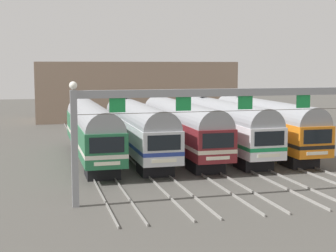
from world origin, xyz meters
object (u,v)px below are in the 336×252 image
object	(u,v)px
commuter_train_green	(92,128)
commuter_train_maroon	(182,126)
commuter_train_white	(223,124)
catenary_gantry	(245,110)
commuter_train_orange	(264,123)
commuter_train_silver	(138,127)

from	to	relation	value
commuter_train_green	commuter_train_maroon	world-z (taller)	same
commuter_train_green	commuter_train_maroon	bearing A→B (deg)	0.00
commuter_train_white	catenary_gantry	bearing A→B (deg)	-105.85
commuter_train_green	commuter_train_maroon	distance (m)	7.67
catenary_gantry	commuter_train_orange	bearing A→B (deg)	60.41
commuter_train_maroon	catenary_gantry	world-z (taller)	catenary_gantry
commuter_train_orange	catenary_gantry	size ratio (longest dim) A/B	0.88
commuter_train_maroon	commuter_train_white	size ratio (longest dim) A/B	1.00
catenary_gantry	commuter_train_green	bearing A→B (deg)	119.60
commuter_train_silver	commuter_train_maroon	xyz separation A→B (m)	(3.83, -0.00, -0.00)
commuter_train_green	commuter_train_white	xyz separation A→B (m)	(11.50, 0.00, 0.00)
commuter_train_silver	commuter_train_orange	distance (m)	11.50
catenary_gantry	commuter_train_white	bearing A→B (deg)	74.15
commuter_train_green	commuter_train_orange	distance (m)	15.33
commuter_train_green	commuter_train_maroon	xyz separation A→B (m)	(7.67, 0.00, 0.00)
commuter_train_white	catenary_gantry	xyz separation A→B (m)	(-3.83, -13.50, 2.53)
commuter_train_maroon	commuter_train_silver	bearing A→B (deg)	179.93
commuter_train_silver	commuter_train_green	bearing A→B (deg)	-179.93
commuter_train_orange	catenary_gantry	world-z (taller)	catenary_gantry
commuter_train_silver	catenary_gantry	distance (m)	14.26
commuter_train_silver	commuter_train_maroon	size ratio (longest dim) A/B	1.00
commuter_train_maroon	catenary_gantry	bearing A→B (deg)	-90.00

